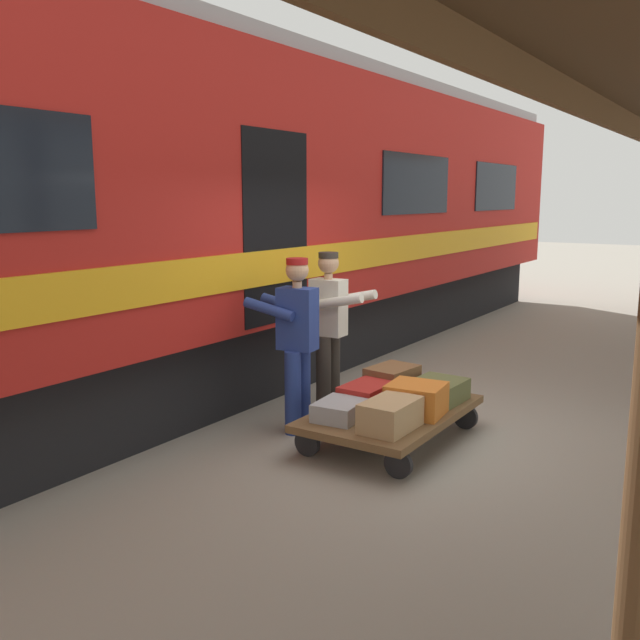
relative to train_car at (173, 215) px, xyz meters
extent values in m
plane|color=gray|center=(-3.37, 0.00, -2.06)|extent=(60.00, 60.00, 0.00)
cube|color=brown|center=(-4.04, 0.00, 1.19)|extent=(0.08, 19.38, 0.30)
cube|color=#B21E19|center=(0.00, 0.00, 0.29)|extent=(3.00, 19.30, 2.90)
cube|color=black|center=(0.00, 0.00, -1.61)|extent=(2.55, 18.33, 0.90)
cube|color=#99999E|center=(0.00, 0.00, 1.84)|extent=(2.76, 18.91, 0.20)
cube|color=gold|center=(-1.51, 0.00, -0.51)|extent=(0.03, 18.91, 0.36)
cube|color=black|center=(-1.51, -6.75, 0.39)|extent=(0.02, 2.12, 0.84)
cube|color=black|center=(-1.51, -3.38, 0.39)|extent=(0.02, 2.12, 0.84)
cube|color=black|center=(-1.45, 0.00, -0.11)|extent=(0.12, 1.10, 2.00)
cube|color=brown|center=(-3.02, 0.28, -1.78)|extent=(1.13, 1.83, 0.07)
cylinder|color=black|center=(-3.47, 1.01, -1.94)|extent=(0.25, 0.05, 0.25)
cylinder|color=black|center=(-2.57, 1.01, -1.94)|extent=(0.25, 0.05, 0.25)
cylinder|color=black|center=(-3.47, -0.45, -1.94)|extent=(0.25, 0.05, 0.25)
cylinder|color=black|center=(-2.57, -0.45, -1.94)|extent=(0.25, 0.05, 0.25)
cube|color=brown|center=(-2.77, -0.23, -1.61)|extent=(0.43, 0.55, 0.27)
cube|color=brown|center=(-3.28, -0.23, -1.64)|extent=(0.47, 0.52, 0.21)
cube|color=#CC6B23|center=(-3.28, 0.28, -1.60)|extent=(0.54, 0.50, 0.28)
cube|color=tan|center=(-3.28, 0.78, -1.62)|extent=(0.37, 0.57, 0.26)
cube|color=#AD231E|center=(-2.77, 0.28, -1.64)|extent=(0.38, 0.57, 0.21)
cube|color=#9EA0A5|center=(-2.77, 0.78, -1.66)|extent=(0.42, 0.49, 0.16)
cylinder|color=navy|center=(-2.10, 0.40, -1.65)|extent=(0.16, 0.16, 0.82)
cylinder|color=navy|center=(-2.12, 0.60, -1.65)|extent=(0.16, 0.16, 0.82)
cube|color=navy|center=(-2.11, 0.50, -0.94)|extent=(0.38, 0.26, 0.60)
cylinder|color=tan|center=(-2.11, 0.50, -0.61)|extent=(0.09, 0.09, 0.06)
sphere|color=tan|center=(-2.11, 0.50, -0.47)|extent=(0.22, 0.22, 0.22)
cylinder|color=#A51919|center=(-2.11, 0.50, -0.39)|extent=(0.21, 0.21, 0.06)
cylinder|color=navy|center=(-1.87, 0.37, -0.84)|extent=(0.54, 0.17, 0.21)
cylinder|color=navy|center=(-1.91, 0.69, -0.84)|extent=(0.54, 0.17, 0.21)
cylinder|color=#332D28|center=(-1.99, -0.15, -1.65)|extent=(0.16, 0.16, 0.82)
cylinder|color=#332D28|center=(-1.98, -0.35, -1.65)|extent=(0.16, 0.16, 0.82)
cube|color=silver|center=(-1.99, -0.25, -0.94)|extent=(0.37, 0.24, 0.60)
cylinder|color=tan|center=(-1.99, -0.25, -0.61)|extent=(0.09, 0.09, 0.06)
sphere|color=tan|center=(-1.99, -0.25, -0.47)|extent=(0.22, 0.22, 0.22)
cylinder|color=#332D28|center=(-1.99, -0.25, -0.39)|extent=(0.21, 0.21, 0.06)
cylinder|color=silver|center=(-2.21, -0.10, -0.84)|extent=(0.53, 0.13, 0.21)
cylinder|color=silver|center=(-2.20, -0.42, -0.84)|extent=(0.53, 0.13, 0.21)
camera|label=1|loc=(-5.86, 5.83, 0.21)|focal=38.73mm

